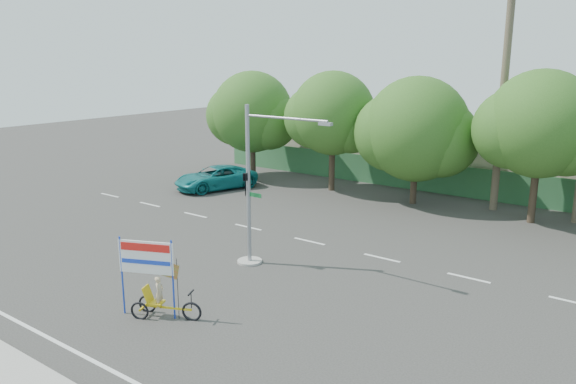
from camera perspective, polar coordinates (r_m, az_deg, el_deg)
The scene contains 11 objects.
ground at distance 21.00m, azimuth -5.80°, elevation -11.67°, with size 120.00×120.00×0.00m, color #33302D.
fence at distance 38.55m, azimuth 16.11°, elevation 1.17°, with size 38.00×0.08×2.00m, color #336B3D.
building_left at distance 46.57m, azimuth 6.59°, elevation 4.94°, with size 12.00×8.00×4.00m, color beige.
tree_far_left at distance 42.01m, azimuth -3.69°, elevation 7.87°, with size 7.14×6.00×7.96m.
tree_left at distance 37.87m, azimuth 4.51°, elevation 7.68°, with size 6.66×5.60×8.07m.
tree_center at distance 35.15m, azimuth 12.84°, elevation 5.95°, with size 7.62×6.40×7.85m.
tree_right at distance 32.91m, azimuth 24.18°, elevation 5.96°, with size 6.90×5.80×8.36m.
palm_short at distance 34.75m, azimuth 21.31°, elevation 12.57°, with size 3.73×3.79×14.45m.
traffic_signal at distance 24.20m, azimuth -3.50°, elevation -0.83°, with size 4.72×1.10×7.00m.
trike_billboard at distance 20.34m, azimuth -13.34°, elevation -9.23°, with size 2.75×1.41×2.92m.
pickup_truck at distance 39.06m, azimuth -7.36°, elevation 1.45°, with size 2.62×5.69×1.58m, color #107172.
Camera 1 is at (12.89, -13.95, 8.94)m, focal length 35.00 mm.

